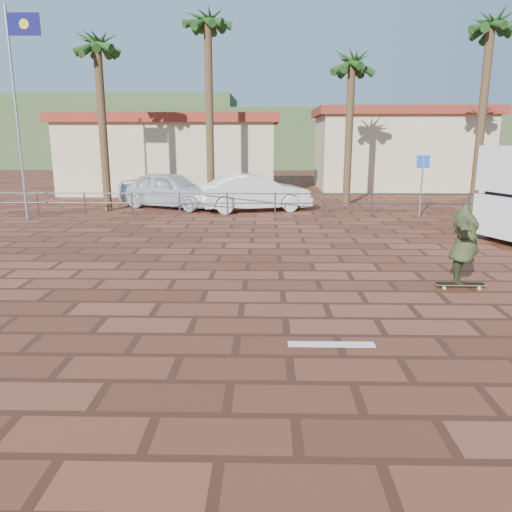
{
  "coord_description": "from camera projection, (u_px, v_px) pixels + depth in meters",
  "views": [
    {
      "loc": [
        -0.35,
        -8.7,
        3.27
      ],
      "look_at": [
        -0.57,
        1.55,
        0.8
      ],
      "focal_mm": 35.0,
      "sensor_mm": 36.0,
      "label": 1
    }
  ],
  "objects": [
    {
      "name": "car_silver",
      "position": [
        170.0,
        190.0,
        23.29
      ],
      "size": [
        5.32,
        3.74,
        1.68
      ],
      "primitive_type": "imported",
      "rotation": [
        0.0,
        0.0,
        1.17
      ],
      "color": "silver",
      "rests_on": "ground"
    },
    {
      "name": "hill_back",
      "position": [
        96.0,
        130.0,
        63.18
      ],
      "size": [
        35.0,
        14.0,
        8.0
      ],
      "primitive_type": "cube",
      "color": "#384C28",
      "rests_on": "ground"
    },
    {
      "name": "paint_stripe",
      "position": [
        331.0,
        344.0,
        8.04
      ],
      "size": [
        1.4,
        0.22,
        0.01
      ],
      "primitive_type": "cube",
      "color": "white",
      "rests_on": "ground"
    },
    {
      "name": "palm_center",
      "position": [
        352.0,
        67.0,
        22.72
      ],
      "size": [
        2.4,
        2.4,
        7.75
      ],
      "color": "brown",
      "rests_on": "ground"
    },
    {
      "name": "palm_far_left",
      "position": [
        97.0,
        49.0,
        20.9
      ],
      "size": [
        2.4,
        2.4,
        8.25
      ],
      "color": "brown",
      "rests_on": "ground"
    },
    {
      "name": "guardrail",
      "position": [
        275.0,
        200.0,
        20.72
      ],
      "size": [
        24.06,
        0.06,
        1.0
      ],
      "color": "#47494F",
      "rests_on": "ground"
    },
    {
      "name": "flagpole",
      "position": [
        18.0,
        99.0,
        19.03
      ],
      "size": [
        1.3,
        0.1,
        8.0
      ],
      "color": "gray",
      "rests_on": "ground"
    },
    {
      "name": "longboard",
      "position": [
        460.0,
        284.0,
        10.99
      ],
      "size": [
        1.1,
        0.26,
        0.11
      ],
      "rotation": [
        0.0,
        0.0,
        -0.01
      ],
      "color": "olive",
      "rests_on": "ground"
    },
    {
      "name": "building_west",
      "position": [
        174.0,
        153.0,
        30.19
      ],
      "size": [
        12.6,
        7.6,
        4.5
      ],
      "color": "beige",
      "rests_on": "ground"
    },
    {
      "name": "hill_front",
      "position": [
        270.0,
        139.0,
        57.12
      ],
      "size": [
        70.0,
        18.0,
        6.0
      ],
      "primitive_type": "cube",
      "color": "#384C28",
      "rests_on": "ground"
    },
    {
      "name": "car_white",
      "position": [
        255.0,
        193.0,
        22.29
      ],
      "size": [
        5.24,
        2.96,
        1.64
      ],
      "primitive_type": "imported",
      "rotation": [
        0.0,
        0.0,
        1.83
      ],
      "color": "silver",
      "rests_on": "ground"
    },
    {
      "name": "palm_left",
      "position": [
        208.0,
        27.0,
        22.0
      ],
      "size": [
        2.4,
        2.4,
        9.45
      ],
      "color": "brown",
      "rests_on": "ground"
    },
    {
      "name": "street_sign",
      "position": [
        422.0,
        174.0,
        20.35
      ],
      "size": [
        0.5,
        0.18,
        2.52
      ],
      "rotation": [
        0.0,
        0.0,
        -0.27
      ],
      "color": "gray",
      "rests_on": "ground"
    },
    {
      "name": "building_east",
      "position": [
        398.0,
        148.0,
        31.79
      ],
      "size": [
        10.6,
        6.6,
        5.0
      ],
      "color": "beige",
      "rests_on": "ground"
    },
    {
      "name": "ground",
      "position": [
        285.0,
        318.0,
        9.22
      ],
      "size": [
        120.0,
        120.0,
        0.0
      ],
      "primitive_type": "plane",
      "color": "brown",
      "rests_on": "ground"
    },
    {
      "name": "palm_right",
      "position": [
        491.0,
        30.0,
        20.87
      ],
      "size": [
        2.4,
        2.4,
        9.05
      ],
      "color": "brown",
      "rests_on": "ground"
    },
    {
      "name": "skateboarder",
      "position": [
        464.0,
        245.0,
        10.78
      ],
      "size": [
        1.2,
        2.24,
        1.76
      ],
      "primitive_type": "imported",
      "rotation": [
        0.0,
        0.0,
        1.27
      ],
      "color": "#33391E",
      "rests_on": "longboard"
    }
  ]
}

